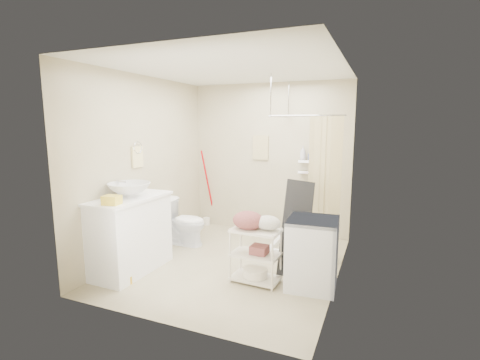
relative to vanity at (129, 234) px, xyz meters
The scene contains 23 objects.
floor 1.45m from the vanity, 31.40° to the left, with size 3.20×3.20×0.00m, color tan.
ceiling 2.51m from the vanity, 31.40° to the left, with size 2.80×3.20×0.04m, color silver.
wall_back 2.71m from the vanity, 63.32° to the left, with size 2.80×0.04×2.60m, color #C4B998.
wall_front 1.67m from the vanity, 37.56° to the right, with size 2.80×0.04×2.60m, color #C4B998.
wall_left 1.10m from the vanity, 108.73° to the left, with size 0.04×3.20×2.60m, color #C4B998.
wall_right 2.78m from the vanity, 15.46° to the left, with size 0.04×3.20×2.60m, color #C4B998.
vanity is the anchor object (origin of this frame).
sink 0.59m from the vanity, 14.56° to the left, with size 0.54×0.54×0.18m, color silver.
counter_basket 0.69m from the vanity, 72.94° to the right, with size 0.19×0.15×0.11m, color yellow.
floor_basket 0.60m from the vanity, 63.00° to the right, with size 0.25×0.20×0.14m, color yellow.
toilet 1.15m from the vanity, 84.00° to the left, with size 0.41×0.72×0.74m, color white.
mop 2.24m from the vanity, 91.20° to the left, with size 0.14×0.14×1.42m, color #C0010A, non-canonical shape.
potted_plant_a 2.36m from the vanity, 65.27° to the left, with size 0.19×0.13×0.36m, color brown.
potted_plant_b 2.51m from the vanity, 58.33° to the left, with size 0.16×0.13×0.29m, color brown.
hanging_towel 2.70m from the vanity, 66.18° to the left, with size 0.28×0.03×0.42m, color #C6BA85.
towel_ring 1.12m from the vanity, 113.41° to the left, with size 0.04×0.22×0.34m, color #F9E99C, non-canonical shape.
tp_holder 0.82m from the vanity, 104.78° to the left, with size 0.08×0.12×0.14m, color white, non-canonical shape.
shower 2.73m from the vanity, 41.17° to the left, with size 1.10×1.10×2.10m, color white, non-canonical shape.
shampoo_bottle_a 2.99m from the vanity, 51.19° to the left, with size 0.09×0.09×0.23m, color silver.
shampoo_bottle_b 3.06m from the vanity, 49.16° to the left, with size 0.08×0.08×0.17m, color #31459A.
washing_machine 2.34m from the vanity, 10.95° to the left, with size 0.56×0.58×0.83m, color silver.
laundry_rack 1.67m from the vanity, 10.31° to the left, with size 0.58×0.34×0.80m, color beige, non-canonical shape.
ironing_board 2.16m from the vanity, 18.10° to the left, with size 0.35×0.10×1.25m, color black, non-canonical shape.
Camera 1 is at (1.84, -4.18, 1.92)m, focal length 26.00 mm.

